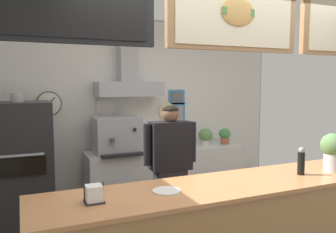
{
  "coord_description": "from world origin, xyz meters",
  "views": [
    {
      "loc": [
        -1.57,
        -2.48,
        1.82
      ],
      "look_at": [
        -0.19,
        0.68,
        1.48
      ],
      "focal_mm": 36.58,
      "sensor_mm": 36.0,
      "label": 1
    }
  ],
  "objects_px": {
    "condiment_plate": "(167,191)",
    "pepper_grinder": "(301,161)",
    "potted_oregano": "(225,135)",
    "pizza_oven": "(20,172)",
    "espresso_machine": "(117,135)",
    "basil_vase": "(333,151)",
    "napkin_holder": "(94,194)",
    "shop_worker": "(170,175)",
    "potted_rosemary": "(206,136)"
  },
  "relations": [
    {
      "from": "pizza_oven",
      "to": "basil_vase",
      "type": "bearing_deg",
      "value": -40.72
    },
    {
      "from": "potted_oregano",
      "to": "napkin_holder",
      "type": "bearing_deg",
      "value": -137.5
    },
    {
      "from": "espresso_machine",
      "to": "potted_rosemary",
      "type": "relative_size",
      "value": 2.37
    },
    {
      "from": "shop_worker",
      "to": "pizza_oven",
      "type": "bearing_deg",
      "value": -30.31
    },
    {
      "from": "condiment_plate",
      "to": "pepper_grinder",
      "type": "height_order",
      "value": "pepper_grinder"
    },
    {
      "from": "potted_oregano",
      "to": "napkin_holder",
      "type": "height_order",
      "value": "napkin_holder"
    },
    {
      "from": "potted_rosemary",
      "to": "napkin_holder",
      "type": "relative_size",
      "value": 1.94
    },
    {
      "from": "basil_vase",
      "to": "potted_oregano",
      "type": "bearing_deg",
      "value": 80.17
    },
    {
      "from": "shop_worker",
      "to": "potted_rosemary",
      "type": "relative_size",
      "value": 6.4
    },
    {
      "from": "pizza_oven",
      "to": "shop_worker",
      "type": "bearing_deg",
      "value": -33.44
    },
    {
      "from": "pepper_grinder",
      "to": "potted_oregano",
      "type": "bearing_deg",
      "value": 72.26
    },
    {
      "from": "pizza_oven",
      "to": "basil_vase",
      "type": "relative_size",
      "value": 5.18
    },
    {
      "from": "potted_rosemary",
      "to": "pepper_grinder",
      "type": "xyz_separation_m",
      "value": [
        -0.39,
        -2.26,
        0.14
      ]
    },
    {
      "from": "pizza_oven",
      "to": "shop_worker",
      "type": "relative_size",
      "value": 1.07
    },
    {
      "from": "shop_worker",
      "to": "espresso_machine",
      "type": "xyz_separation_m",
      "value": [
        -0.28,
        1.12,
        0.29
      ]
    },
    {
      "from": "pizza_oven",
      "to": "espresso_machine",
      "type": "distance_m",
      "value": 1.24
    },
    {
      "from": "shop_worker",
      "to": "potted_oregano",
      "type": "relative_size",
      "value": 6.74
    },
    {
      "from": "condiment_plate",
      "to": "pepper_grinder",
      "type": "relative_size",
      "value": 0.85
    },
    {
      "from": "potted_rosemary",
      "to": "potted_oregano",
      "type": "xyz_separation_m",
      "value": [
        0.33,
        -0.01,
        -0.01
      ]
    },
    {
      "from": "shop_worker",
      "to": "espresso_machine",
      "type": "height_order",
      "value": "shop_worker"
    },
    {
      "from": "potted_oregano",
      "to": "espresso_machine",
      "type": "bearing_deg",
      "value": 179.95
    },
    {
      "from": "pizza_oven",
      "to": "potted_oregano",
      "type": "distance_m",
      "value": 2.87
    },
    {
      "from": "pizza_oven",
      "to": "potted_oregano",
      "type": "relative_size",
      "value": 7.23
    },
    {
      "from": "espresso_machine",
      "to": "basil_vase",
      "type": "height_order",
      "value": "basil_vase"
    },
    {
      "from": "condiment_plate",
      "to": "shop_worker",
      "type": "bearing_deg",
      "value": 64.7
    },
    {
      "from": "pizza_oven",
      "to": "espresso_machine",
      "type": "bearing_deg",
      "value": 7.42
    },
    {
      "from": "potted_rosemary",
      "to": "pepper_grinder",
      "type": "height_order",
      "value": "pepper_grinder"
    },
    {
      "from": "potted_oregano",
      "to": "condiment_plate",
      "type": "height_order",
      "value": "potted_oregano"
    },
    {
      "from": "shop_worker",
      "to": "potted_rosemary",
      "type": "bearing_deg",
      "value": -130.45
    },
    {
      "from": "pepper_grinder",
      "to": "pizza_oven",
      "type": "bearing_deg",
      "value": 135.58
    },
    {
      "from": "potted_oregano",
      "to": "condiment_plate",
      "type": "relative_size",
      "value": 1.2
    },
    {
      "from": "shop_worker",
      "to": "espresso_machine",
      "type": "distance_m",
      "value": 1.19
    },
    {
      "from": "pepper_grinder",
      "to": "basil_vase",
      "type": "relative_size",
      "value": 0.7
    },
    {
      "from": "condiment_plate",
      "to": "pepper_grinder",
      "type": "xyz_separation_m",
      "value": [
        1.2,
        -0.03,
        0.11
      ]
    },
    {
      "from": "shop_worker",
      "to": "condiment_plate",
      "type": "distance_m",
      "value": 1.24
    },
    {
      "from": "pizza_oven",
      "to": "potted_rosemary",
      "type": "height_order",
      "value": "pizza_oven"
    },
    {
      "from": "potted_oregano",
      "to": "napkin_holder",
      "type": "xyz_separation_m",
      "value": [
        -2.43,
        -2.22,
        0.08
      ]
    },
    {
      "from": "condiment_plate",
      "to": "napkin_holder",
      "type": "bearing_deg",
      "value": -179.04
    },
    {
      "from": "shop_worker",
      "to": "pepper_grinder",
      "type": "xyz_separation_m",
      "value": [
        0.68,
        -1.13,
        0.33
      ]
    },
    {
      "from": "espresso_machine",
      "to": "basil_vase",
      "type": "distance_m",
      "value": 2.62
    },
    {
      "from": "shop_worker",
      "to": "basil_vase",
      "type": "distance_m",
      "value": 1.58
    },
    {
      "from": "pepper_grinder",
      "to": "basil_vase",
      "type": "height_order",
      "value": "basil_vase"
    },
    {
      "from": "condiment_plate",
      "to": "napkin_holder",
      "type": "relative_size",
      "value": 1.54
    },
    {
      "from": "espresso_machine",
      "to": "napkin_holder",
      "type": "distance_m",
      "value": 2.35
    },
    {
      "from": "potted_oregano",
      "to": "pepper_grinder",
      "type": "distance_m",
      "value": 2.37
    },
    {
      "from": "potted_rosemary",
      "to": "basil_vase",
      "type": "bearing_deg",
      "value": -91.68
    },
    {
      "from": "pepper_grinder",
      "to": "napkin_holder",
      "type": "distance_m",
      "value": 1.71
    },
    {
      "from": "pizza_oven",
      "to": "condiment_plate",
      "type": "relative_size",
      "value": 8.66
    },
    {
      "from": "basil_vase",
      "to": "napkin_holder",
      "type": "xyz_separation_m",
      "value": [
        -2.03,
        0.05,
        -0.13
      ]
    },
    {
      "from": "condiment_plate",
      "to": "pepper_grinder",
      "type": "bearing_deg",
      "value": -1.66
    }
  ]
}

